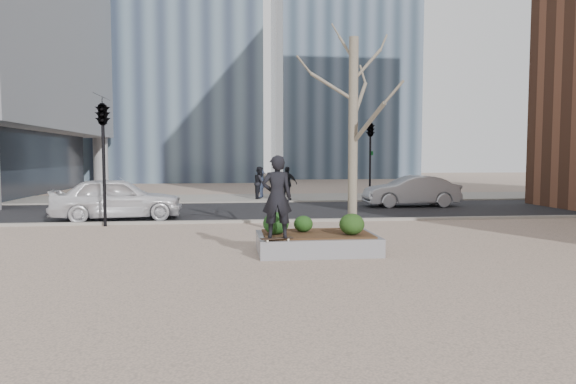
{
  "coord_description": "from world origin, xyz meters",
  "views": [
    {
      "loc": [
        -1.23,
        -12.77,
        2.44
      ],
      "look_at": [
        0.5,
        2.0,
        1.4
      ],
      "focal_mm": 32.0,
      "sensor_mm": 36.0,
      "label": 1
    }
  ],
  "objects": [
    {
      "name": "planter_mulch",
      "position": [
        1.0,
        0.0,
        0.47
      ],
      "size": [
        2.7,
        1.7,
        0.04
      ],
      "primitive_type": "cube",
      "color": "#382314",
      "rests_on": "planter"
    },
    {
      "name": "sycamore_tree",
      "position": [
        2.0,
        0.3,
        3.79
      ],
      "size": [
        2.8,
        2.8,
        6.6
      ],
      "primitive_type": null,
      "color": "gray",
      "rests_on": "planter_mulch"
    },
    {
      "name": "pedestrian_a",
      "position": [
        0.58,
        16.24,
        0.94
      ],
      "size": [
        0.86,
        1.01,
        1.83
      ],
      "primitive_type": "imported",
      "rotation": [
        0.0,
        0.0,
        1.36
      ],
      "color": "black",
      "rests_on": "far_sidewalk"
    },
    {
      "name": "pedestrian_c",
      "position": [
        2.0,
        15.11,
        0.95
      ],
      "size": [
        1.17,
        0.82,
        1.85
      ],
      "primitive_type": "imported",
      "rotation": [
        0.0,
        0.0,
        2.76
      ],
      "color": "black",
      "rests_on": "far_sidewalk"
    },
    {
      "name": "police_car",
      "position": [
        -5.42,
        7.29,
        0.84
      ],
      "size": [
        5.03,
        2.62,
        1.63
      ],
      "primitive_type": "imported",
      "rotation": [
        0.0,
        0.0,
        1.72
      ],
      "color": "white",
      "rests_on": "street"
    },
    {
      "name": "street",
      "position": [
        0.0,
        10.0,
        0.01
      ],
      "size": [
        60.0,
        8.0,
        0.02
      ],
      "primitive_type": "cube",
      "color": "black",
      "rests_on": "ground"
    },
    {
      "name": "skateboarder",
      "position": [
        -0.1,
        -0.88,
        1.49
      ],
      "size": [
        0.72,
        0.49,
        1.94
      ],
      "primitive_type": "imported",
      "rotation": [
        0.0,
        0.0,
        3.11
      ],
      "color": "black",
      "rests_on": "skateboard"
    },
    {
      "name": "ground",
      "position": [
        0.0,
        0.0,
        0.0
      ],
      "size": [
        120.0,
        120.0,
        0.0
      ],
      "primitive_type": "plane",
      "color": "tan",
      "rests_on": "ground"
    },
    {
      "name": "traffic_light_near",
      "position": [
        -5.5,
        5.6,
        2.25
      ],
      "size": [
        0.6,
        2.48,
        4.5
      ],
      "primitive_type": null,
      "color": "black",
      "rests_on": "ground"
    },
    {
      "name": "traffic_light_far",
      "position": [
        6.5,
        14.6,
        2.25
      ],
      "size": [
        0.6,
        2.48,
        4.5
      ],
      "primitive_type": null,
      "color": "black",
      "rests_on": "ground"
    },
    {
      "name": "car_silver",
      "position": [
        7.54,
        11.04,
        0.76
      ],
      "size": [
        4.53,
        1.63,
        1.49
      ],
      "primitive_type": "imported",
      "rotation": [
        0.0,
        0.0,
        4.7
      ],
      "color": "#9D9EA5",
      "rests_on": "street"
    },
    {
      "name": "planter",
      "position": [
        1.0,
        0.0,
        0.23
      ],
      "size": [
        3.0,
        2.0,
        0.45
      ],
      "primitive_type": "cube",
      "color": "gray",
      "rests_on": "ground"
    },
    {
      "name": "skateboard",
      "position": [
        -0.1,
        -0.88,
        0.49
      ],
      "size": [
        0.81,
        0.39,
        0.08
      ],
      "primitive_type": null,
      "rotation": [
        0.0,
        0.0,
        0.26
      ],
      "color": "black",
      "rests_on": "planter"
    },
    {
      "name": "far_sidewalk",
      "position": [
        0.0,
        17.0,
        0.01
      ],
      "size": [
        60.0,
        6.0,
        0.02
      ],
      "primitive_type": "cube",
      "color": "gray",
      "rests_on": "ground"
    },
    {
      "name": "pedestrian_b",
      "position": [
        0.65,
        17.21,
        0.85
      ],
      "size": [
        1.05,
        1.23,
        1.65
      ],
      "primitive_type": "imported",
      "rotation": [
        0.0,
        0.0,
        4.2
      ],
      "color": "#3A4769",
      "rests_on": "far_sidewalk"
    },
    {
      "name": "shrub_middle",
      "position": [
        0.69,
        0.2,
        0.7
      ],
      "size": [
        0.49,
        0.49,
        0.42
      ],
      "primitive_type": "ellipsoid",
      "color": "#163E13",
      "rests_on": "planter_mulch"
    },
    {
      "name": "shrub_right",
      "position": [
        1.81,
        -0.43,
        0.76
      ],
      "size": [
        0.63,
        0.63,
        0.53
      ],
      "primitive_type": "ellipsoid",
      "color": "#1A3711",
      "rests_on": "planter_mulch"
    },
    {
      "name": "shrub_left",
      "position": [
        -0.05,
        -0.11,
        0.77
      ],
      "size": [
        0.65,
        0.65,
        0.55
      ],
      "primitive_type": "ellipsoid",
      "color": "#103313",
      "rests_on": "planter_mulch"
    }
  ]
}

